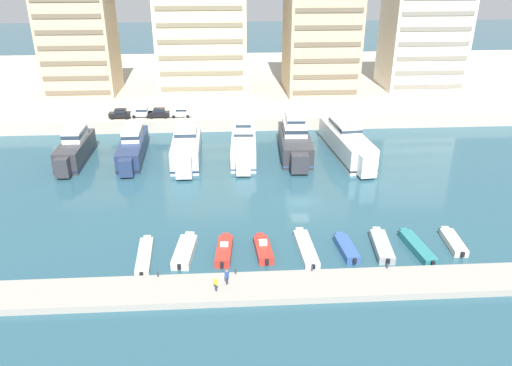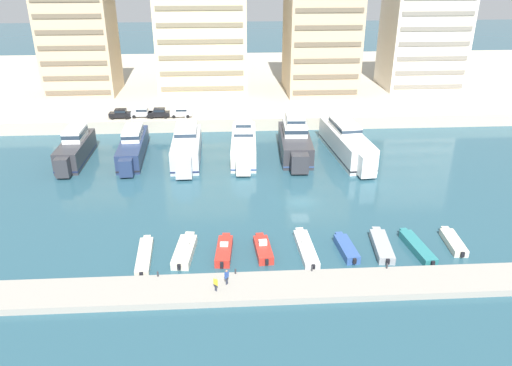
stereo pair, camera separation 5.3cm
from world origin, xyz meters
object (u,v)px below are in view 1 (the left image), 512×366
Objects in this scene: motorboat_cream_far_left at (145,256)px; car_black_mid_left at (159,113)px; motorboat_grey_mid_right at (382,246)px; motorboat_teal_right at (417,247)px; yacht_ivory_center_left at (244,143)px; car_black_far_left at (120,113)px; motorboat_cream_far_right at (453,242)px; motorboat_cream_left at (185,251)px; yacht_charcoal_center at (295,141)px; pedestrian_near_edge at (227,276)px; yacht_silver_mid_left at (186,147)px; car_white_center_left at (181,112)px; pedestrian_mid_deck at (216,283)px; yacht_charcoal_far_left at (75,149)px; car_silver_left at (142,112)px; motorboat_red_mid_left at (224,250)px; yacht_white_center_right at (347,142)px; motorboat_white_center at (306,248)px; motorboat_blue_center_right at (346,248)px; yacht_navy_left at (133,147)px; motorboat_red_center_left at (263,249)px.

car_black_mid_left is at bearing 94.28° from motorboat_cream_far_left.
motorboat_grey_mid_right is 4.06m from motorboat_teal_right.
car_black_far_left is at bearing 147.07° from yacht_ivory_center_left.
motorboat_cream_far_left reaches higher than motorboat_cream_far_right.
motorboat_cream_far_right is (31.51, 0.21, -0.11)m from motorboat_cream_left.
yacht_charcoal_center reaches higher than motorboat_cream_far_right.
car_black_far_left is 56.05m from pedestrian_near_edge.
yacht_silver_mid_left reaches higher than car_white_center_left.
pedestrian_mid_deck is (7.33, -53.48, -1.62)m from car_white_center_left.
yacht_charcoal_center is 25.34m from car_white_center_left.
yacht_charcoal_far_left is 19.90m from car_black_mid_left.
car_black_far_left and car_silver_left have the same top height.
yacht_silver_mid_left reaches higher than motorboat_red_mid_left.
yacht_white_center_right is 33.16m from car_white_center_left.
motorboat_white_center is 1.35× the size of motorboat_cream_far_right.
motorboat_blue_center_right is at bearing -64.24° from car_white_center_left.
motorboat_teal_right is (28.43, -29.82, -1.74)m from yacht_silver_mid_left.
yacht_navy_left reaches higher than motorboat_cream_far_left.
yacht_ivory_center_left is 4.49× the size of car_black_mid_left.
yacht_charcoal_far_left reaches higher than car_black_mid_left.
yacht_navy_left is 32.43m from motorboat_cream_left.
motorboat_cream_far_left is at bearing -134.66° from yacht_white_center_right.
car_white_center_left is (-30.49, 46.27, 2.86)m from motorboat_teal_right.
yacht_charcoal_center reaches higher than yacht_white_center_right.
yacht_ivory_center_left reaches higher than yacht_charcoal_far_left.
pedestrian_near_edge is at bearing -107.65° from yacht_charcoal_center.
yacht_ivory_center_left is 3.00× the size of motorboat_blue_center_right.
motorboat_blue_center_right is 57.14m from car_black_far_left.
motorboat_red_mid_left is at bearing 83.89° from pedestrian_mid_deck.
yacht_ivory_center_left reaches higher than motorboat_blue_center_right.
yacht_silver_mid_left is 43.98m from motorboat_cream_far_right.
yacht_charcoal_far_left is 35.68m from motorboat_cream_left.
car_white_center_left is (-22.22, 46.06, 2.83)m from motorboat_blue_center_right.
motorboat_grey_mid_right is 8.73m from motorboat_cream_far_right.
car_black_far_left is (-19.83, 45.57, 2.80)m from motorboat_red_mid_left.
motorboat_white_center is 1.11× the size of motorboat_teal_right.
motorboat_cream_left is at bearing -86.82° from yacht_silver_mid_left.
yacht_ivory_center_left is 8.74m from yacht_charcoal_center.
motorboat_white_center is (-2.73, -30.52, -1.97)m from yacht_charcoal_center.
yacht_ivory_center_left is 37.38m from pedestrian_near_edge.
yacht_silver_mid_left is 10.09× the size of pedestrian_near_edge.
motorboat_teal_right is 1.86× the size of car_white_center_left.
motorboat_red_center_left is at bearing 58.22° from pedestrian_near_edge.
car_white_center_left is (-26.47, 45.73, 2.84)m from motorboat_grey_mid_right.
yacht_charcoal_far_left is at bearing -173.75° from yacht_navy_left.
motorboat_grey_mid_right is 4.34× the size of pedestrian_near_edge.
motorboat_cream_far_right is 1.53× the size of car_white_center_left.
motorboat_cream_far_left is 0.95× the size of motorboat_white_center.
pedestrian_near_edge is at bearing -55.94° from yacht_charcoal_far_left.
motorboat_white_center is (4.97, 0.07, -0.12)m from motorboat_red_center_left.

